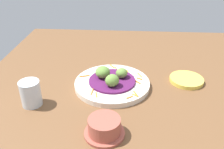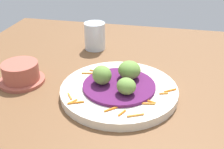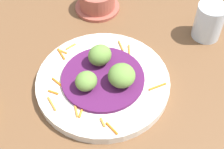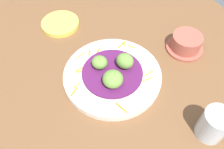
{
  "view_description": "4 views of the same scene",
  "coord_description": "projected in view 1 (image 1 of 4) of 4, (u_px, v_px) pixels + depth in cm",
  "views": [
    {
      "loc": [
        -78.3,
        0.51,
        48.23
      ],
      "look_at": [
        -4.86,
        5.5,
        6.64
      ],
      "focal_mm": 38.67,
      "sensor_mm": 36.0,
      "label": 1
    },
    {
      "loc": [
        4.76,
        -47.47,
        36.42
      ],
      "look_at": [
        -7.04,
        6.53,
        6.36
      ],
      "focal_mm": 44.36,
      "sensor_mm": 36.0,
      "label": 2
    },
    {
      "loc": [
        34.79,
        3.51,
        53.28
      ],
      "look_at": [
        -4.84,
        7.22,
        5.52
      ],
      "focal_mm": 51.36,
      "sensor_mm": 36.0,
      "label": 3
    },
    {
      "loc": [
        13.0,
        39.81,
        54.49
      ],
      "look_at": [
        -4.17,
        7.09,
        5.99
      ],
      "focal_mm": 37.79,
      "sensor_mm": 36.0,
      "label": 4
    }
  ],
  "objects": [
    {
      "name": "guac_scoop_center",
      "position": [
        103.0,
        72.0,
        0.86
      ],
      "size": [
        7.31,
        7.3,
        4.2
      ],
      "primitive_type": "ellipsoid",
      "rotation": [
        0.0,
        0.0,
        2.54
      ],
      "color": "olive",
      "rests_on": "cabbage_bed"
    },
    {
      "name": "guac_scoop_right",
      "position": [
        112.0,
        80.0,
        0.81
      ],
      "size": [
        6.07,
        6.28,
        4.24
      ],
      "primitive_type": "ellipsoid",
      "rotation": [
        0.0,
        0.0,
        5.2
      ],
      "color": "olive",
      "rests_on": "cabbage_bed"
    },
    {
      "name": "table_surface",
      "position": [
        127.0,
        82.0,
        0.91
      ],
      "size": [
        110.0,
        110.0,
        2.0
      ],
      "primitive_type": "cube",
      "color": "brown",
      "rests_on": "ground"
    },
    {
      "name": "carrot_garnish",
      "position": [
        119.0,
        81.0,
        0.86
      ],
      "size": [
        23.18,
        23.1,
        0.4
      ],
      "color": "orange",
      "rests_on": "main_plate"
    },
    {
      "name": "terracotta_bowl",
      "position": [
        104.0,
        127.0,
        0.64
      ],
      "size": [
        11.07,
        11.07,
        5.16
      ],
      "color": "#A85142",
      "rests_on": "table_surface"
    },
    {
      "name": "side_plate_small",
      "position": [
        186.0,
        79.0,
        0.9
      ],
      "size": [
        12.29,
        12.29,
        1.43
      ],
      "primitive_type": "cylinder",
      "color": "#E0CC4C",
      "rests_on": "table_surface"
    },
    {
      "name": "guac_scoop_left",
      "position": [
        122.0,
        73.0,
        0.86
      ],
      "size": [
        5.91,
        5.93,
        3.49
      ],
      "primitive_type": "ellipsoid",
      "rotation": [
        0.0,
        0.0,
        5.46
      ],
      "color": "olive",
      "rests_on": "cabbage_bed"
    },
    {
      "name": "cabbage_bed",
      "position": [
        112.0,
        81.0,
        0.85
      ],
      "size": [
        16.51,
        16.51,
        0.71
      ],
      "primitive_type": "cylinder",
      "color": "#51194C",
      "rests_on": "main_plate"
    },
    {
      "name": "main_plate",
      "position": [
        112.0,
        84.0,
        0.86
      ],
      "size": [
        26.68,
        26.68,
        1.9
      ],
      "primitive_type": "cylinder",
      "color": "silver",
      "rests_on": "table_surface"
    },
    {
      "name": "water_glass",
      "position": [
        31.0,
        93.0,
        0.75
      ],
      "size": [
        6.4,
        6.4,
        8.29
      ],
      "primitive_type": "cylinder",
      "color": "silver",
      "rests_on": "table_surface"
    }
  ]
}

